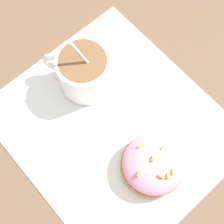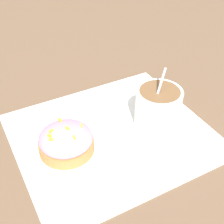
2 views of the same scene
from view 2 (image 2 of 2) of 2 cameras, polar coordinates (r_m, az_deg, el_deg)
The scene contains 4 objects.
ground_plane at distance 0.54m, azimuth 0.02°, elevation -4.14°, with size 3.00×3.00×0.00m, color brown.
paper_napkin at distance 0.54m, azimuth 0.02°, elevation -4.02°, with size 0.32×0.29×0.00m.
coffee_cup at distance 0.54m, azimuth 8.50°, elevation 1.09°, with size 0.10×0.08×0.11m.
frosted_pastry at distance 0.50m, azimuth -8.60°, elevation -4.87°, with size 0.09×0.09×0.05m.
Camera 2 is at (-0.18, -0.35, 0.36)m, focal length 50.00 mm.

